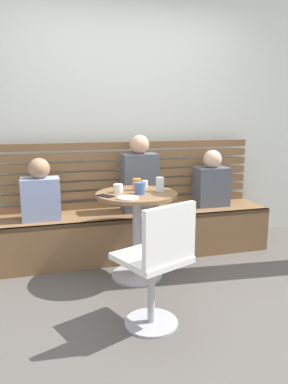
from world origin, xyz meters
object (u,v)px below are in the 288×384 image
at_px(cup_tumbler_orange, 137,184).
at_px(cup_glass_tall, 160,184).
at_px(cafe_table, 137,219).
at_px(booth_bench, 135,233).
at_px(person_adult, 139,177).
at_px(phone_on_table, 106,196).
at_px(plate_small, 128,198).
at_px(person_child_left, 40,193).
at_px(cup_ceramic_white, 118,188).
at_px(cup_mug_blue, 140,188).
at_px(person_child_middle, 212,182).
at_px(cup_espresso_small, 145,184).
at_px(white_chair, 158,261).

distance_m(cup_tumbler_orange, cup_glass_tall, 0.20).
xyz_separation_m(cafe_table, cup_glass_tall, (0.21, 0.01, 0.28)).
bearing_deg(booth_bench, cup_glass_tall, -79.17).
xyz_separation_m(cup_tumbler_orange, cup_glass_tall, (0.18, -0.10, 0.01)).
xyz_separation_m(person_adult, cup_tumbler_orange, (-0.14, -0.43, 0.02)).
bearing_deg(phone_on_table, plate_small, -76.72).
relative_size(person_child_left, cup_ceramic_white, 7.01).
bearing_deg(booth_bench, cup_mug_blue, -99.88).
distance_m(person_adult, cup_glass_tall, 0.53).
bearing_deg(person_child_left, plate_small, -46.08).
xyz_separation_m(person_adult, person_child_middle, (0.78, 0.00, -0.08)).
relative_size(cup_espresso_small, phone_on_table, 0.40).
distance_m(cafe_table, cup_tumbler_orange, 0.29).
distance_m(cup_glass_tall, plate_small, 0.38).
height_order(person_adult, cup_tumbler_orange, person_adult).
xyz_separation_m(cup_tumbler_orange, cup_ceramic_white, (-0.18, -0.05, -0.02)).
distance_m(white_chair, cup_espresso_small, 1.12).
relative_size(cup_tumbler_orange, cup_glass_tall, 0.83).
relative_size(person_child_middle, phone_on_table, 4.16).
bearing_deg(white_chair, booth_bench, 81.99).
height_order(person_adult, cup_mug_blue, person_adult).
relative_size(cup_tumbler_orange, cup_ceramic_white, 1.25).
xyz_separation_m(booth_bench, person_child_middle, (0.84, 0.04, 0.47)).
bearing_deg(phone_on_table, cup_glass_tall, -28.27).
distance_m(cup_tumbler_orange, phone_on_table, 0.35).
bearing_deg(cup_espresso_small, cup_glass_tall, -74.64).
bearing_deg(person_adult, cup_espresso_small, -95.67).
distance_m(white_chair, cup_tumbler_orange, 0.98).
height_order(cup_tumbler_orange, cup_espresso_small, cup_tumbler_orange).
distance_m(white_chair, cup_glass_tall, 0.93).
distance_m(cup_tumbler_orange, cup_ceramic_white, 0.18).
height_order(cafe_table, cup_ceramic_white, cup_ceramic_white).
bearing_deg(plate_small, person_adult, 68.33).
relative_size(person_adult, cup_ceramic_white, 9.34).
bearing_deg(cup_mug_blue, white_chair, -96.64).
xyz_separation_m(cafe_table, white_chair, (-0.07, -0.81, -0.05)).
relative_size(booth_bench, cup_glass_tall, 22.50).
bearing_deg(cup_ceramic_white, cup_glass_tall, -7.72).
bearing_deg(cup_mug_blue, person_child_middle, 32.31).
bearing_deg(person_adult, person_child_left, -176.60).
xyz_separation_m(cup_espresso_small, plate_small, (-0.26, -0.43, -0.02)).
relative_size(white_chair, cup_espresso_small, 15.18).
bearing_deg(cup_tumbler_orange, person_child_left, 154.71).
bearing_deg(person_child_left, cup_espresso_small, -14.72).
distance_m(booth_bench, person_adult, 0.56).
bearing_deg(plate_small, cup_espresso_small, 59.06).
bearing_deg(cup_glass_tall, cup_espresso_small, 105.36).
bearing_deg(cup_ceramic_white, person_child_left, 145.47).
distance_m(cup_ceramic_white, plate_small, 0.25).
xyz_separation_m(booth_bench, person_adult, (0.06, 0.03, 0.55)).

